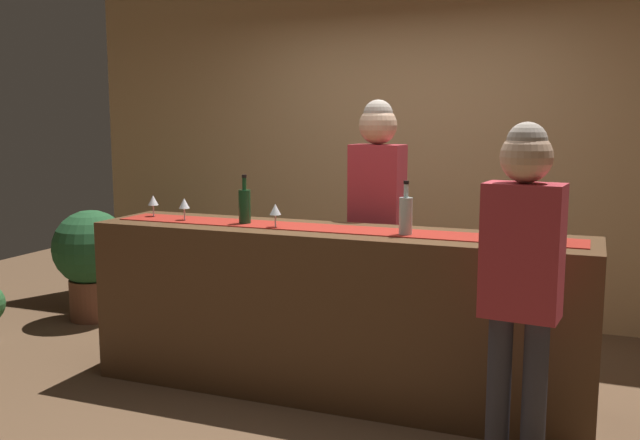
{
  "coord_description": "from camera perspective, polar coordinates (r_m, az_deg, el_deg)",
  "views": [
    {
      "loc": [
        1.4,
        -3.75,
        1.64
      ],
      "look_at": [
        -0.08,
        0.0,
        1.05
      ],
      "focal_mm": 39.01,
      "sensor_mm": 36.0,
      "label": 1
    }
  ],
  "objects": [
    {
      "name": "ground_plane",
      "position": [
        4.33,
        1.04,
        -13.96
      ],
      "size": [
        10.0,
        10.0,
        0.0
      ],
      "primitive_type": "plane",
      "color": "brown"
    },
    {
      "name": "wine_bottle_amber",
      "position": [
        3.77,
        18.78,
        -0.15
      ],
      "size": [
        0.07,
        0.07,
        0.3
      ],
      "color": "brown",
      "rests_on": "bar_counter"
    },
    {
      "name": "wine_glass_near_customer",
      "position": [
        4.67,
        -13.53,
        1.52
      ],
      "size": [
        0.07,
        0.07,
        0.14
      ],
      "color": "silver",
      "rests_on": "bar_counter"
    },
    {
      "name": "counter_runner_cloth",
      "position": [
        4.05,
        1.08,
        -0.72
      ],
      "size": [
        2.81,
        0.28,
        0.01
      ],
      "primitive_type": "cube",
      "color": "maroon",
      "rests_on": "bar_counter"
    },
    {
      "name": "potted_plant_tall",
      "position": [
        5.98,
        -18.23,
        -2.86
      ],
      "size": [
        0.62,
        0.62,
        0.91
      ],
      "color": "brown",
      "rests_on": "ground"
    },
    {
      "name": "wine_bottle_clear",
      "position": [
        3.85,
        7.05,
        0.41
      ],
      "size": [
        0.07,
        0.07,
        0.3
      ],
      "color": "#B2C6C1",
      "rests_on": "bar_counter"
    },
    {
      "name": "back_wall",
      "position": [
        5.82,
        7.67,
        6.38
      ],
      "size": [
        6.0,
        0.12,
        2.9
      ],
      "primitive_type": "cube",
      "color": "tan",
      "rests_on": "ground"
    },
    {
      "name": "wine_bottle_green",
      "position": [
        4.26,
        -6.2,
        1.18
      ],
      "size": [
        0.07,
        0.07,
        0.3
      ],
      "color": "#194723",
      "rests_on": "bar_counter"
    },
    {
      "name": "wine_glass_far_end",
      "position": [
        4.46,
        -11.08,
        1.29
      ],
      "size": [
        0.07,
        0.07,
        0.14
      ],
      "color": "silver",
      "rests_on": "bar_counter"
    },
    {
      "name": "bartender",
      "position": [
        4.56,
        4.7,
        1.48
      ],
      "size": [
        0.36,
        0.25,
        1.76
      ],
      "rotation": [
        0.0,
        0.0,
        3.06
      ],
      "color": "#26262B",
      "rests_on": "ground"
    },
    {
      "name": "customer_sipping",
      "position": [
        3.21,
        16.22,
        -3.58
      ],
      "size": [
        0.36,
        0.24,
        1.63
      ],
      "rotation": [
        0.0,
        0.0,
        -0.11
      ],
      "color": "#33333D",
      "rests_on": "ground"
    },
    {
      "name": "wine_glass_mid_counter",
      "position": [
        4.09,
        -3.69,
        0.81
      ],
      "size": [
        0.07,
        0.07,
        0.14
      ],
      "color": "silver",
      "rests_on": "bar_counter"
    },
    {
      "name": "bar_counter",
      "position": [
        4.16,
        1.06,
        -7.57
      ],
      "size": [
        2.95,
        0.6,
        1.0
      ],
      "primitive_type": "cube",
      "color": "#543821",
      "rests_on": "ground"
    }
  ]
}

